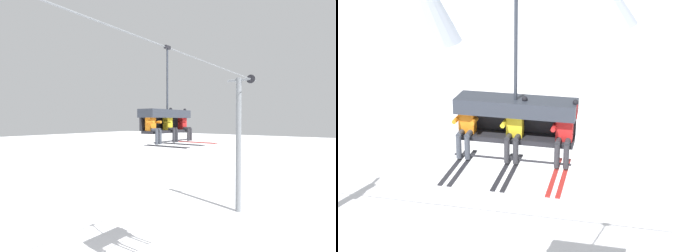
% 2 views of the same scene
% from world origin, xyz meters
% --- Properties ---
extents(chairlift_chair, '(2.39, 0.74, 3.50)m').
position_xyz_m(chairlift_chair, '(1.45, -0.73, 6.27)').
color(chairlift_chair, '#232328').
extents(skier_orange, '(0.46, 1.70, 1.23)m').
position_xyz_m(skier_orange, '(0.47, -0.95, 5.95)').
color(skier_orange, orange).
extents(skier_yellow, '(0.48, 1.70, 1.34)m').
position_xyz_m(skier_yellow, '(1.45, -0.94, 5.97)').
color(skier_yellow, yellow).
extents(skier_red, '(0.48, 1.70, 1.34)m').
position_xyz_m(skier_red, '(2.43, -0.94, 5.97)').
color(skier_red, red).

